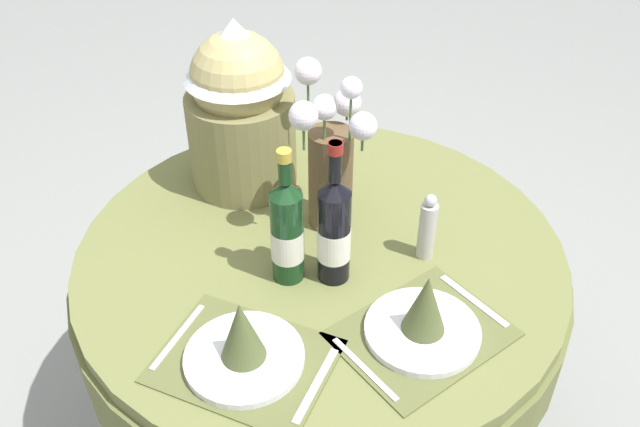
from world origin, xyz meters
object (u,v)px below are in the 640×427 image
(place_setting_left, at_px, (243,346))
(wine_bottle_centre, at_px, (334,230))
(flower_vase, at_px, (331,156))
(gift_tub_back_left, at_px, (239,100))
(dining_table, at_px, (320,288))
(place_setting_right, at_px, (424,319))
(wine_bottle_left, at_px, (287,231))
(pepper_mill, at_px, (427,228))

(place_setting_left, height_order, wine_bottle_centre, wine_bottle_centre)
(flower_vase, height_order, gift_tub_back_left, gift_tub_back_left)
(dining_table, bearing_deg, place_setting_right, -54.65)
(place_setting_left, xyz_separation_m, gift_tub_back_left, (-0.03, 0.63, 0.19))
(gift_tub_back_left, bearing_deg, flower_vase, -40.79)
(flower_vase, xyz_separation_m, gift_tub_back_left, (-0.22, 0.19, 0.05))
(place_setting_left, relative_size, flower_vase, 1.02)
(place_setting_right, xyz_separation_m, gift_tub_back_left, (-0.39, 0.57, 0.19))
(wine_bottle_left, xyz_separation_m, gift_tub_back_left, (-0.12, 0.38, 0.11))
(place_setting_right, height_order, gift_tub_back_left, gift_tub_back_left)
(dining_table, height_order, pepper_mill, pepper_mill)
(place_setting_left, distance_m, flower_vase, 0.50)
(place_setting_left, distance_m, pepper_mill, 0.51)
(wine_bottle_centre, bearing_deg, pepper_mill, 16.32)
(flower_vase, xyz_separation_m, pepper_mill, (0.22, -0.13, -0.11))
(flower_vase, bearing_deg, pepper_mill, -31.92)
(pepper_mill, bearing_deg, place_setting_left, -142.72)
(dining_table, xyz_separation_m, gift_tub_back_left, (-0.19, 0.29, 0.38))
(place_setting_left, height_order, place_setting_right, same)
(place_setting_right, xyz_separation_m, flower_vase, (-0.17, 0.38, 0.15))
(place_setting_right, xyz_separation_m, wine_bottle_centre, (-0.17, 0.18, 0.09))
(place_setting_left, relative_size, wine_bottle_centre, 1.18)
(wine_bottle_left, height_order, pepper_mill, wine_bottle_left)
(flower_vase, relative_size, pepper_mill, 2.35)
(dining_table, xyz_separation_m, pepper_mill, (0.24, -0.04, 0.22))
(wine_bottle_left, distance_m, wine_bottle_centre, 0.10)
(gift_tub_back_left, bearing_deg, place_setting_left, -87.13)
(dining_table, xyz_separation_m, wine_bottle_centre, (0.03, -0.10, 0.27))
(place_setting_left, bearing_deg, flower_vase, 66.94)
(place_setting_left, bearing_deg, pepper_mill, 37.28)
(wine_bottle_centre, bearing_deg, flower_vase, 89.80)
(place_setting_left, height_order, gift_tub_back_left, gift_tub_back_left)
(dining_table, relative_size, place_setting_right, 2.77)
(gift_tub_back_left, bearing_deg, wine_bottle_centre, -60.51)
(place_setting_right, height_order, flower_vase, flower_vase)
(place_setting_right, distance_m, pepper_mill, 0.25)
(place_setting_right, height_order, wine_bottle_left, wine_bottle_left)
(flower_vase, relative_size, wine_bottle_centre, 1.16)
(pepper_mill, bearing_deg, gift_tub_back_left, 143.35)
(place_setting_left, xyz_separation_m, flower_vase, (0.19, 0.44, 0.15))
(place_setting_right, distance_m, gift_tub_back_left, 0.72)
(dining_table, xyz_separation_m, place_setting_right, (0.20, -0.28, 0.18))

